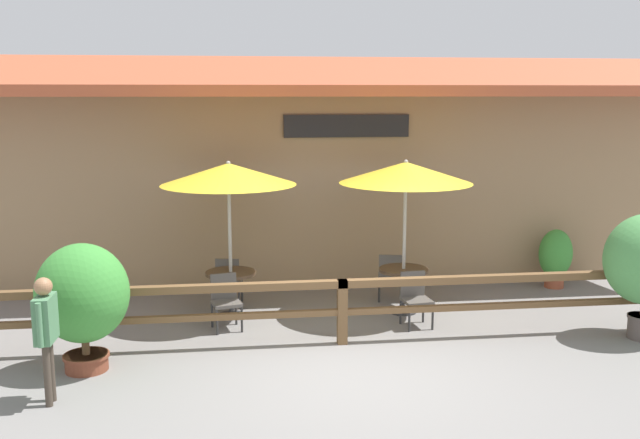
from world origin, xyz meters
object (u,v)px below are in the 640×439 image
Objects in this scene: chair_middle_wallside at (390,274)px; potted_plant_entrance_palm at (83,296)px; chair_near_wallside at (229,279)px; potted_plant_tall_tropical at (555,256)px; chair_near_streetside at (225,299)px; patio_umbrella_middle at (406,173)px; patio_umbrella_near at (228,174)px; dining_table_middle at (404,278)px; pedestrian at (46,324)px; dining_table_near at (231,281)px; chair_middle_streetside at (415,296)px.

chair_middle_wallside is 5.36m from potted_plant_entrance_palm.
potted_plant_tall_tropical is (6.04, 0.39, 0.12)m from chair_near_wallside.
chair_near_streetside is 3.48m from patio_umbrella_middle.
chair_near_streetside is at bearing 38.91° from potted_plant_entrance_palm.
patio_umbrella_near reaches higher than chair_near_streetside.
potted_plant_entrance_palm is (-1.86, -2.67, 0.53)m from chair_near_wallside.
chair_near_streetside reaches higher than dining_table_middle.
pedestrian is (-2.08, -3.67, 0.50)m from chair_near_wallside.
patio_umbrella_near reaches higher than dining_table_near.
potted_plant_tall_tropical is (6.00, 1.00, -0.00)m from dining_table_near.
patio_umbrella_near is at bearing 156.82° from chair_middle_streetside.
chair_middle_wallside is 0.50× the size of potted_plant_entrance_palm.
chair_middle_wallside is at bearing -172.72° from chair_near_wallside.
pedestrian is (-2.03, -2.46, 0.50)m from chair_near_streetside.
chair_near_streetside is (-0.09, -0.61, -1.85)m from patio_umbrella_near.
patio_umbrella_near is at bearing 69.35° from chair_near_streetside.
patio_umbrella_middle reaches higher than dining_table_near.
patio_umbrella_middle is (2.82, -0.16, 1.73)m from dining_table_near.
pedestrian is at bearing 69.13° from chair_near_wallside.
chair_near_wallside is at bearing 165.04° from patio_umbrella_middle.
dining_table_near is at bearing 176.80° from dining_table_middle.
patio_umbrella_near reaches higher than pedestrian.
pedestrian reaches higher than chair_middle_wallside.
chair_near_streetside is at bearing -171.22° from dining_table_middle.
chair_middle_streetside is 3.67m from potted_plant_tall_tropical.
chair_middle_wallside is 6.08m from pedestrian.
pedestrian is (-2.12, -3.06, -1.35)m from patio_umbrella_near.
potted_plant_tall_tropical reaches higher than chair_near_streetside.
potted_plant_tall_tropical is at bearing 9.42° from patio_umbrella_near.
potted_plant_tall_tropical is (3.24, 0.46, 0.12)m from chair_middle_wallside.
dining_table_middle is 3.38m from potted_plant_tall_tropical.
potted_plant_entrance_palm is (-1.90, -2.07, 0.41)m from dining_table_near.
dining_table_middle is at bearing -3.49° from chair_near_streetside.
patio_umbrella_near reaches higher than potted_plant_tall_tropical.
chair_near_streetside is 3.07m from chair_middle_wallside.
chair_near_streetside is at bearing -171.22° from patio_umbrella_middle.
potted_plant_tall_tropical is 9.09m from pedestrian.
patio_umbrella_near is 1.00× the size of patio_umbrella_middle.
patio_umbrella_middle is 1.67× the size of pedestrian.
chair_near_wallside is at bearing 165.04° from dining_table_middle.
chair_near_wallside is 3.22m from chair_middle_streetside.
patio_umbrella_near is at bearing 102.22° from chair_near_wallside.
patio_umbrella_near is 1.73m from dining_table_near.
dining_table_near and dining_table_middle have the same top height.
pedestrian is (-4.96, -2.22, 0.50)m from chair_middle_streetside.
chair_near_streetside and chair_near_wallside have the same top height.
chair_near_wallside is 1.00× the size of chair_middle_wallside.
patio_umbrella_near reaches higher than chair_middle_wallside.
dining_table_middle is 0.96× the size of chair_middle_streetside.
chair_near_streetside is at bearing -165.26° from potted_plant_tall_tropical.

